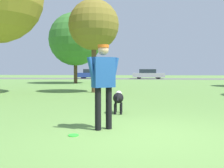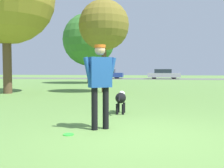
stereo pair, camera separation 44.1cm
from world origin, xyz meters
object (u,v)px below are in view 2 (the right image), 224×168
(frisbee, at_px, (68,135))
(tree_mid_center, at_px, (104,25))
(tree_far_left, at_px, (89,40))
(dog, at_px, (121,99))
(parked_car_silver, at_px, (163,74))
(person, at_px, (100,79))
(parked_car_blue, at_px, (108,74))

(frisbee, xyz_separation_m, tree_mid_center, (-1.31, 9.60, 3.71))
(frisbee, height_order, tree_far_left, tree_far_left)
(dog, relative_size, parked_car_silver, 0.21)
(tree_far_left, bearing_deg, dog, -72.00)
(tree_mid_center, relative_size, parked_car_silver, 1.12)
(frisbee, relative_size, tree_mid_center, 0.04)
(frisbee, bearing_deg, tree_mid_center, 97.75)
(frisbee, relative_size, parked_car_silver, 0.04)
(person, bearing_deg, parked_car_silver, 51.84)
(tree_mid_center, xyz_separation_m, parked_car_blue, (-4.42, 23.75, -3.04))
(person, relative_size, frisbee, 8.61)
(tree_mid_center, xyz_separation_m, parked_car_silver, (3.71, 23.42, -3.03))
(person, xyz_separation_m, tree_far_left, (-5.31, 18.86, 3.08))
(person, height_order, dog, person)
(parked_car_blue, bearing_deg, dog, -80.30)
(dog, bearing_deg, parked_car_blue, 9.22)
(frisbee, height_order, parked_car_blue, parked_car_blue)
(parked_car_blue, bearing_deg, tree_mid_center, -81.47)
(person, height_order, frisbee, person)
(tree_mid_center, bearing_deg, frisbee, -82.25)
(tree_far_left, xyz_separation_m, parked_car_silver, (7.21, 13.58, -3.45))
(tree_far_left, distance_m, parked_car_blue, 14.36)
(parked_car_blue, xyz_separation_m, parked_car_silver, (8.13, -0.32, 0.00))
(tree_mid_center, bearing_deg, person, -78.71)
(dog, relative_size, tree_mid_center, 0.19)
(dog, distance_m, parked_car_silver, 30.39)
(person, height_order, parked_car_blue, person)
(frisbee, distance_m, parked_car_silver, 33.11)
(dog, distance_m, frisbee, 2.79)
(person, height_order, tree_mid_center, tree_mid_center)
(dog, distance_m, parked_car_blue, 31.31)
(parked_car_silver, bearing_deg, frisbee, -95.21)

